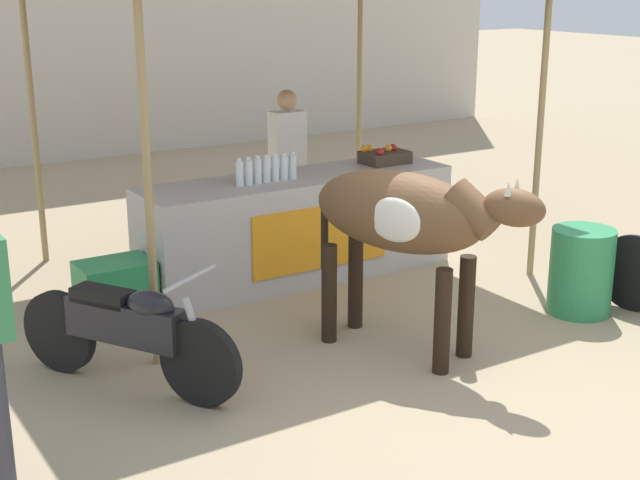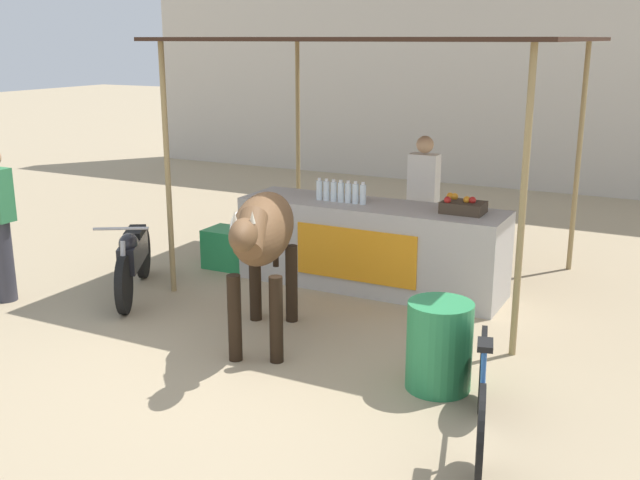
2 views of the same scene
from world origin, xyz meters
The scene contains 12 objects.
ground_plane centered at (0.00, 0.00, 0.00)m, with size 60.00×60.00×0.00m, color tan.
building_wall_far centered at (0.00, 8.92, 3.07)m, with size 16.00×0.50×6.15m, color beige.
stall_counter centered at (0.00, 2.20, 0.48)m, with size 3.00×0.82×0.96m.
stall_awning centered at (0.00, 2.50, 2.63)m, with size 4.20×3.20×2.74m.
water_bottle_row centered at (-0.35, 2.15, 1.07)m, with size 0.61×0.07×0.25m.
fruit_crate centered at (1.02, 2.25, 1.03)m, with size 0.44×0.32×0.18m.
vendor_behind_counter centered at (0.33, 2.95, 0.85)m, with size 0.34×0.22×1.65m.
cooler_box centered at (-1.82, 2.10, 0.24)m, with size 0.60×0.44×0.48m, color #268C4C.
water_barrel centered at (1.51, 0.12, 0.36)m, with size 0.53×0.53×0.73m, color #2D8C51.
cow centered at (-0.23, 0.28, 1.03)m, with size 1.02×1.82×1.44m.
motorcycle_parked centered at (-2.20, 0.78, 0.43)m, with size 1.03×1.58×0.90m.
bicycle_leaning centered at (2.05, -0.57, 0.35)m, with size 0.46×1.62×0.85m.
Camera 2 is at (3.21, -5.22, 2.73)m, focal length 42.00 mm.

